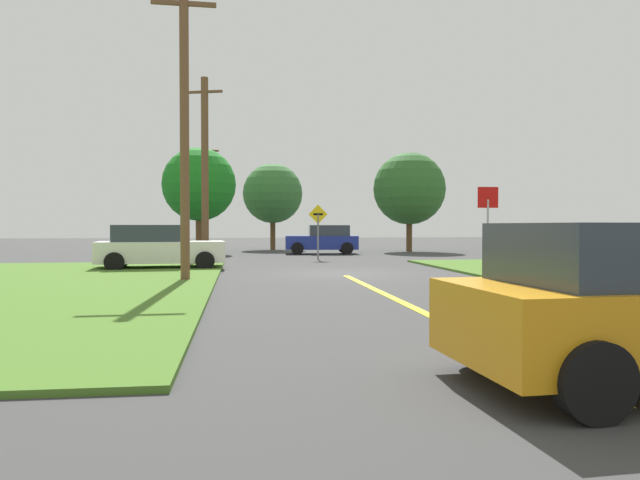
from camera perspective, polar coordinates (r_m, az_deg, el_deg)
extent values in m
plane|color=#3B3B3B|center=(20.16, 1.97, -3.17)|extent=(120.00, 120.00, 0.00)
cube|color=yellow|center=(12.38, 8.12, -6.02)|extent=(0.20, 14.00, 0.01)
cylinder|color=#9EA0A8|center=(20.47, 15.54, 0.28)|extent=(0.07, 0.07, 2.45)
cube|color=red|center=(20.49, 15.56, 3.89)|extent=(0.68, 0.07, 0.68)
cube|color=navy|center=(34.05, 0.12, -0.24)|extent=(4.15, 2.09, 0.76)
cube|color=#2D3842|center=(34.07, 0.85, 0.90)|extent=(2.32, 1.74, 0.60)
cylinder|color=black|center=(33.12, -2.15, -0.81)|extent=(0.69, 0.27, 0.68)
cylinder|color=black|center=(34.89, -2.22, -0.70)|extent=(0.69, 0.27, 0.68)
cylinder|color=black|center=(33.30, 2.57, -0.79)|extent=(0.69, 0.27, 0.68)
cylinder|color=black|center=(35.06, 2.26, -0.69)|extent=(0.69, 0.27, 0.68)
cube|color=#2D3842|center=(6.70, 26.89, -1.13)|extent=(2.30, 1.87, 0.60)
cylinder|color=black|center=(7.10, 15.22, -8.87)|extent=(0.69, 0.26, 0.68)
cylinder|color=black|center=(5.45, 24.44, -12.07)|extent=(0.69, 0.26, 0.68)
cube|color=white|center=(22.77, -14.75, -1.08)|extent=(4.66, 2.33, 0.76)
cube|color=#2D3842|center=(22.77, -15.85, 0.62)|extent=(2.62, 1.92, 0.60)
cylinder|color=black|center=(23.73, -10.95, -1.69)|extent=(0.70, 0.28, 0.68)
cylinder|color=black|center=(21.83, -10.81, -1.95)|extent=(0.70, 0.28, 0.68)
cylinder|color=black|center=(23.84, -18.34, -1.72)|extent=(0.70, 0.28, 0.68)
cylinder|color=black|center=(21.95, -18.84, -1.98)|extent=(0.70, 0.28, 0.68)
cylinder|color=brown|center=(17.69, -12.66, 9.97)|extent=(0.26, 0.26, 8.50)
cube|color=brown|center=(18.56, -12.72, 20.94)|extent=(1.80, 0.20, 0.12)
cylinder|color=brown|center=(30.36, -10.80, 6.69)|extent=(0.36, 0.36, 8.85)
cube|color=brown|center=(30.92, -10.84, 13.56)|extent=(1.76, 0.64, 0.12)
cylinder|color=brown|center=(43.05, -10.71, 4.15)|extent=(0.35, 0.35, 7.41)
cube|color=brown|center=(43.32, -10.73, 8.26)|extent=(1.80, 0.40, 0.12)
cylinder|color=slate|center=(28.23, -0.19, 0.29)|extent=(0.08, 0.08, 2.12)
cube|color=yellow|center=(28.23, -0.19, 2.44)|extent=(0.91, 0.07, 0.91)
cube|color=black|center=(28.23, -0.19, 2.44)|extent=(0.45, 0.06, 0.10)
cylinder|color=brown|center=(37.53, 8.41, 0.52)|extent=(0.36, 0.36, 2.10)
sphere|color=#2E6228|center=(37.59, 8.43, 4.82)|extent=(4.42, 4.42, 4.42)
cylinder|color=brown|center=(35.20, -11.33, 0.60)|extent=(0.39, 0.39, 2.28)
sphere|color=#1A771D|center=(35.27, -11.35, 5.18)|extent=(4.19, 4.19, 4.19)
cylinder|color=brown|center=(40.31, -4.47, 0.63)|extent=(0.35, 0.35, 2.15)
sphere|color=#356D32|center=(40.36, -4.48, 4.41)|extent=(3.96, 3.96, 3.96)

